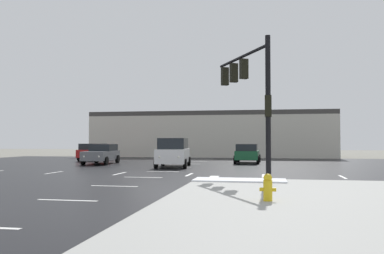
# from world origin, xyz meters

# --- Properties ---
(ground_plane) EXTENTS (120.00, 120.00, 0.00)m
(ground_plane) POSITION_xyz_m (0.00, 0.00, 0.00)
(ground_plane) COLOR slate
(road_asphalt) EXTENTS (44.00, 44.00, 0.02)m
(road_asphalt) POSITION_xyz_m (0.00, 0.00, 0.01)
(road_asphalt) COLOR black
(road_asphalt) RESTS_ON ground_plane
(snow_strip_curbside) EXTENTS (4.00, 1.60, 0.06)m
(snow_strip_curbside) POSITION_xyz_m (5.00, -4.00, 0.17)
(snow_strip_curbside) COLOR white
(snow_strip_curbside) RESTS_ON sidewalk_corner
(lane_markings) EXTENTS (36.15, 36.15, 0.01)m
(lane_markings) POSITION_xyz_m (1.20, -1.38, 0.02)
(lane_markings) COLOR silver
(lane_markings) RESTS_ON road_asphalt
(traffic_signal_mast) EXTENTS (2.68, 4.89, 6.20)m
(traffic_signal_mast) POSITION_xyz_m (5.43, -3.04, 4.41)
(traffic_signal_mast) COLOR black
(traffic_signal_mast) RESTS_ON sidewalk_corner
(fire_hydrant) EXTENTS (0.48, 0.26, 0.79)m
(fire_hydrant) POSITION_xyz_m (6.18, -9.81, 0.54)
(fire_hydrant) COLOR gold
(fire_hydrant) RESTS_ON sidewalk_corner
(strip_building_background) EXTENTS (27.35, 8.00, 5.13)m
(strip_building_background) POSITION_xyz_m (-0.04, 25.52, 2.57)
(strip_building_background) COLOR beige
(strip_building_background) RESTS_ON ground_plane
(sedan_grey) EXTENTS (2.32, 4.65, 1.58)m
(sedan_grey) POSITION_xyz_m (-6.79, 8.82, 0.85)
(sedan_grey) COLOR slate
(sedan_grey) RESTS_ON road_asphalt
(sedan_red) EXTENTS (2.12, 4.58, 1.58)m
(sedan_red) POSITION_xyz_m (-9.48, 13.70, 0.85)
(sedan_red) COLOR #B21919
(sedan_red) RESTS_ON road_asphalt
(sedan_green) EXTENTS (2.08, 4.56, 1.58)m
(sedan_green) POSITION_xyz_m (4.64, 12.01, 0.85)
(sedan_green) COLOR #195933
(sedan_green) RESTS_ON road_asphalt
(suv_white) EXTENTS (2.57, 4.98, 2.03)m
(suv_white) POSITION_xyz_m (-0.30, 6.12, 1.09)
(suv_white) COLOR white
(suv_white) RESTS_ON road_asphalt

